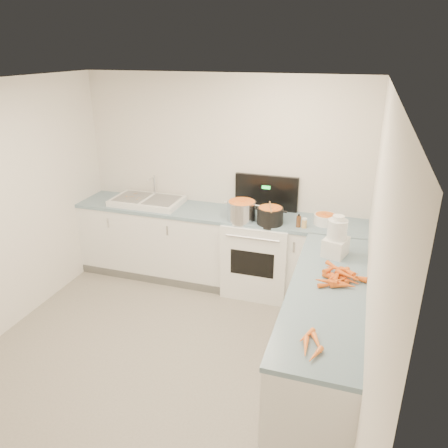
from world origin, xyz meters
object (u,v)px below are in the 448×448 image
(stove, at_px, (259,253))
(food_processor, at_px, (336,238))
(mixing_bowl, at_px, (325,219))
(sink, at_px, (147,201))
(spice_jar, at_px, (304,224))
(steel_pot, at_px, (242,211))
(black_pot, at_px, (270,217))
(extract_bottle, at_px, (299,222))

(stove, bearing_deg, food_processor, -39.64)
(mixing_bowl, relative_size, food_processor, 0.61)
(sink, distance_m, food_processor, 2.48)
(mixing_bowl, height_order, spice_jar, mixing_bowl)
(steel_pot, xyz_separation_m, black_pot, (0.33, -0.01, -0.02))
(black_pot, xyz_separation_m, food_processor, (0.75, -0.59, 0.09))
(spice_jar, bearing_deg, extract_bottle, 176.82)
(extract_bottle, relative_size, spice_jar, 1.33)
(black_pot, xyz_separation_m, extract_bottle, (0.32, -0.00, -0.02))
(stove, xyz_separation_m, sink, (-1.45, 0.02, 0.50))
(stove, xyz_separation_m, food_processor, (0.90, -0.75, 0.64))
(stove, distance_m, black_pot, 0.59)
(sink, distance_m, extract_bottle, 1.92)
(spice_jar, bearing_deg, mixing_bowl, 41.35)
(steel_pot, bearing_deg, stove, 38.47)
(stove, xyz_separation_m, extract_bottle, (0.46, -0.16, 0.53))
(mixing_bowl, bearing_deg, stove, -179.02)
(sink, bearing_deg, extract_bottle, -5.24)
(sink, bearing_deg, black_pot, -6.21)
(stove, height_order, sink, stove)
(extract_bottle, height_order, spice_jar, extract_bottle)
(sink, relative_size, food_processor, 2.16)
(black_pot, distance_m, spice_jar, 0.38)
(stove, height_order, spice_jar, stove)
(spice_jar, bearing_deg, steel_pot, 178.50)
(mixing_bowl, bearing_deg, extract_bottle, -146.80)
(food_processor, bearing_deg, extract_bottle, 126.66)
(extract_bottle, distance_m, spice_jar, 0.07)
(steel_pot, relative_size, food_processor, 0.83)
(black_pot, bearing_deg, food_processor, -38.00)
(stove, xyz_separation_m, mixing_bowl, (0.73, 0.01, 0.52))
(sink, height_order, mixing_bowl, sink)
(mixing_bowl, bearing_deg, steel_pot, -170.19)
(extract_bottle, height_order, food_processor, food_processor)
(steel_pot, bearing_deg, spice_jar, -1.50)
(black_pot, distance_m, extract_bottle, 0.32)
(sink, distance_m, black_pot, 1.61)
(mixing_bowl, bearing_deg, black_pot, -163.59)
(sink, height_order, food_processor, food_processor)
(sink, height_order, spice_jar, sink)
(stove, xyz_separation_m, steel_pot, (-0.18, -0.14, 0.57))
(spice_jar, relative_size, food_processor, 0.24)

